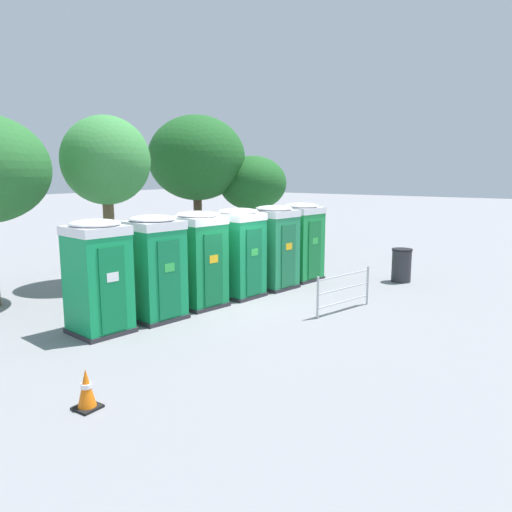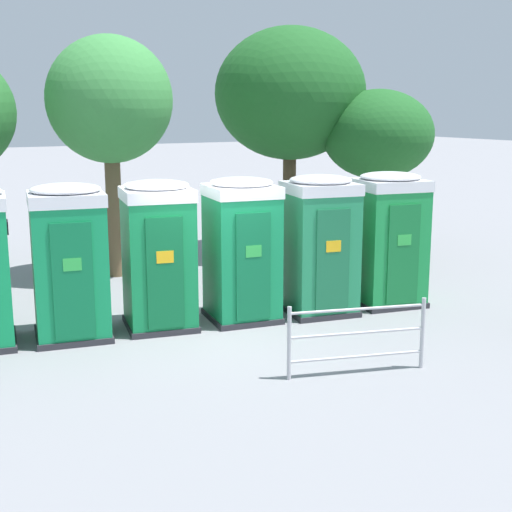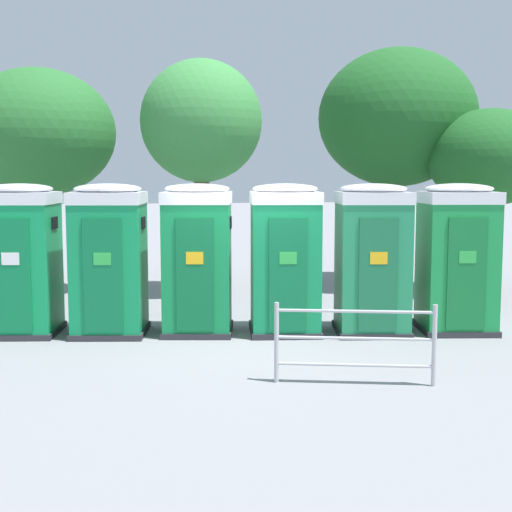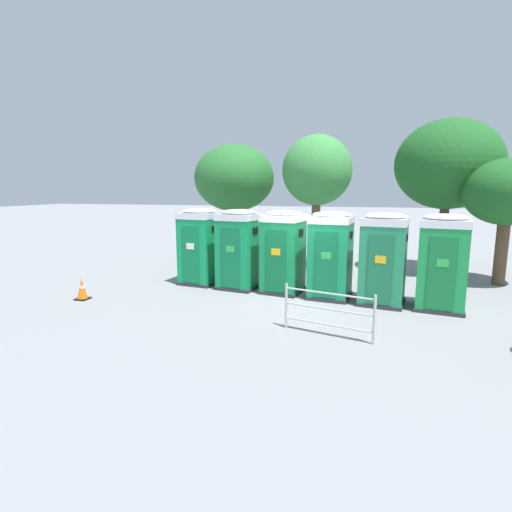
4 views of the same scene
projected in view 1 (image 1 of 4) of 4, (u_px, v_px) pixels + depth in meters
The scene contains 13 objects.
ground_plane at pixel (228, 303), 13.67m from camera, with size 120.00×120.00×0.00m, color gray.
portapotty_0 at pixel (98, 276), 10.96m from camera, with size 1.33×1.36×2.54m.
portapotty_1 at pixel (154, 267), 12.00m from camera, with size 1.37×1.38×2.54m.
portapotty_2 at pixel (199, 259), 13.12m from camera, with size 1.36×1.39×2.54m.
portapotty_3 at pixel (239, 252), 14.17m from camera, with size 1.32×1.34×2.54m.
portapotty_4 at pixel (274, 247), 15.21m from camera, with size 1.38×1.38×2.54m.
portapotty_5 at pixel (301, 241), 16.36m from camera, with size 1.40×1.38×2.54m.
street_tree_0 at pixel (197, 159), 19.38m from camera, with size 3.77×3.77×5.69m.
street_tree_1 at pixel (106, 162), 15.32m from camera, with size 2.70×2.70×5.24m.
street_tree_3 at pixel (253, 184), 19.95m from camera, with size 2.70×2.70×4.16m.
trash_can at pixel (401, 265), 16.17m from camera, with size 0.65×0.65×1.08m.
traffic_cone at pixel (86, 389), 7.54m from camera, with size 0.36×0.36×0.64m.
event_barrier at pixel (344, 290), 12.76m from camera, with size 1.99×0.58×1.05m.
Camera 1 is at (-10.63, -7.96, 3.58)m, focal length 35.00 mm.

